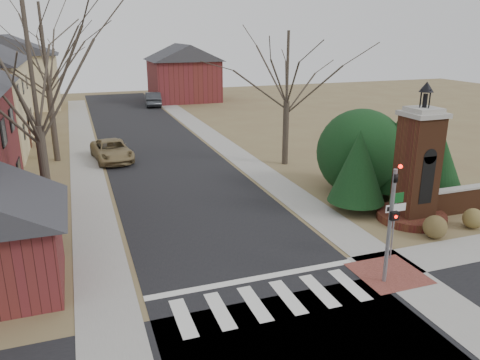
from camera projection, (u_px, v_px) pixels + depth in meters
name	position (u px, v px, depth m)	size (l,w,h in m)	color
ground	(281.00, 314.00, 14.85)	(120.00, 120.00, 0.00)	brown
main_street	(158.00, 152.00, 34.59)	(8.00, 70.00, 0.01)	black
crosswalk_zone	(271.00, 300.00, 15.57)	(8.00, 2.20, 0.02)	silver
stop_bar	(255.00, 279.00, 16.91)	(8.00, 0.35, 0.02)	silver
sidewalk_right_main	(225.00, 146.00, 36.25)	(2.00, 60.00, 0.02)	gray
sidewalk_left	(85.00, 158.00, 32.93)	(2.00, 60.00, 0.02)	gray
curb_apron	(389.00, 274.00, 17.27)	(2.40, 2.40, 0.02)	brown
traffic_signal_pole	(391.00, 215.00, 15.95)	(0.28, 0.41, 4.50)	slate
sign_post	(395.00, 213.00, 17.82)	(0.90, 0.07, 2.75)	slate
brick_gate_monument	(416.00, 176.00, 21.54)	(3.20, 3.20, 6.47)	#542C18
house_distant_left	(10.00, 71.00, 52.80)	(10.80, 8.80, 8.53)	beige
house_distant_right	(183.00, 71.00, 59.36)	(8.80, 8.80, 7.30)	maroon
evergreen_near	(358.00, 166.00, 22.73)	(2.80, 2.80, 4.10)	#473D33
evergreen_mid	(399.00, 149.00, 24.76)	(3.40, 3.40, 4.70)	#473D33
evergreen_far	(442.00, 163.00, 24.72)	(2.40, 2.40, 3.30)	#473D33
evergreen_mass	(361.00, 149.00, 25.51)	(4.80, 4.80, 4.80)	#103214
bare_tree_0	(29.00, 54.00, 18.35)	(8.05, 8.05, 11.15)	#473D33
bare_tree_1	(43.00, 39.00, 29.91)	(8.40, 8.40, 11.64)	#473D33
bare_tree_2	(45.00, 49.00, 41.73)	(7.35, 7.35, 10.19)	#473D33
bare_tree_3	(288.00, 62.00, 29.56)	(7.00, 7.00, 9.70)	#473D33
pickup_truck	(112.00, 150.00, 32.18)	(2.33, 5.04, 1.40)	olive
distant_car	(153.00, 99.00, 55.58)	(1.74, 5.00, 1.65)	#313438
dry_shrub_left	(435.00, 227.00, 20.13)	(1.02, 1.02, 1.02)	brown
dry_shrub_right	(473.00, 218.00, 21.17)	(0.92, 0.92, 0.92)	olive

